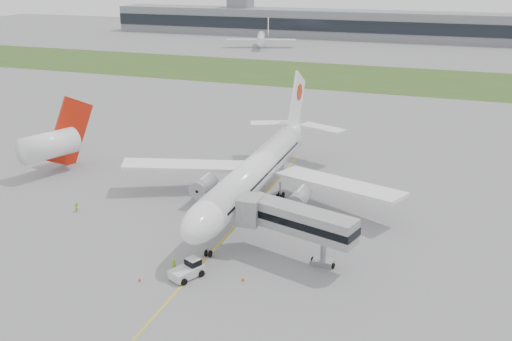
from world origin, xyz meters
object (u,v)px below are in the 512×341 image
(ground_crew_near, at_px, (174,264))
(neighbor_aircraft, at_px, (52,144))
(pushback_tug, at_px, (188,269))
(airliner, at_px, (258,169))
(jet_bridge, at_px, (293,219))

(ground_crew_near, height_order, neighbor_aircraft, neighbor_aircraft)
(pushback_tug, distance_m, neighbor_aircraft, 48.09)
(neighbor_aircraft, bearing_deg, pushback_tug, -11.73)
(ground_crew_near, bearing_deg, airliner, -133.10)
(airliner, bearing_deg, ground_crew_near, -96.04)
(pushback_tug, distance_m, ground_crew_near, 2.47)
(pushback_tug, bearing_deg, neighbor_aircraft, 172.10)
(jet_bridge, bearing_deg, neighbor_aircraft, 178.01)
(airliner, bearing_deg, neighbor_aircraft, 179.22)
(airliner, distance_m, ground_crew_near, 25.35)
(jet_bridge, height_order, neighbor_aircraft, neighbor_aircraft)
(airliner, distance_m, neighbor_aircraft, 40.47)
(airliner, relative_size, jet_bridge, 3.26)
(ground_crew_near, bearing_deg, jet_bridge, 174.66)
(airliner, bearing_deg, pushback_tug, -90.54)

